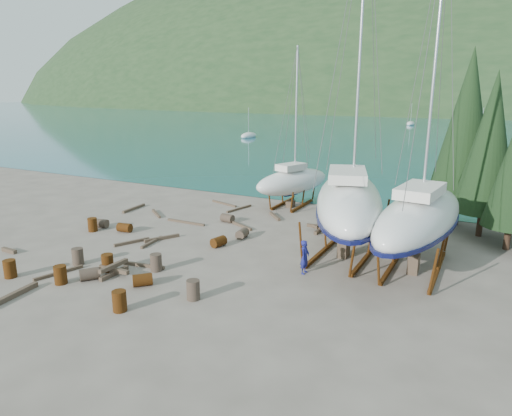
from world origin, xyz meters
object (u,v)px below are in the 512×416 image
at_px(large_sailboat_near, 349,202).
at_px(large_sailboat_far, 419,218).
at_px(small_sailboat_shore, 293,181).
at_px(worker, 305,257).

relative_size(large_sailboat_near, large_sailboat_far, 1.11).
bearing_deg(small_sailboat_shore, large_sailboat_near, -31.49).
xyz_separation_m(small_sailboat_shore, worker, (5.97, -12.37, -1.13)).
distance_m(small_sailboat_shore, worker, 13.79).
distance_m(large_sailboat_near, worker, 4.40).
bearing_deg(worker, small_sailboat_shore, 26.44).
height_order(large_sailboat_near, small_sailboat_shore, large_sailboat_near).
xyz_separation_m(large_sailboat_near, small_sailboat_shore, (-6.99, 8.65, -0.99)).
bearing_deg(small_sailboat_shore, large_sailboat_far, -21.33).
height_order(small_sailboat_shore, worker, small_sailboat_shore).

